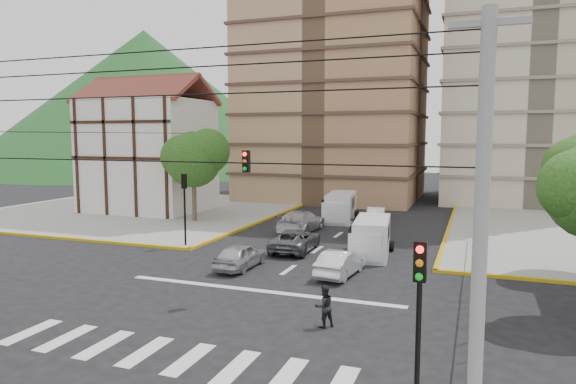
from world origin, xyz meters
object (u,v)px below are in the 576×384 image
at_px(car_white_front_right, 341,263).
at_px(car_silver_front_left, 240,256).
at_px(van_right_lane, 371,239).
at_px(van_left_lane, 340,208).
at_px(traffic_light_se, 419,305).
at_px(traffic_light_nw, 184,197).
at_px(pedestrian_crosswalk, 324,306).

bearing_deg(car_white_front_right, car_silver_front_left, 10.14).
xyz_separation_m(van_right_lane, van_left_lane, (-4.69, 11.13, 0.06)).
relative_size(traffic_light_se, traffic_light_nw, 1.00).
relative_size(traffic_light_se, van_right_lane, 0.89).
bearing_deg(van_left_lane, van_right_lane, -74.05).
relative_size(traffic_light_nw, van_right_lane, 0.89).
height_order(car_silver_front_left, car_white_front_right, car_silver_front_left).
height_order(van_left_lane, pedestrian_crosswalk, van_left_lane).
distance_m(traffic_light_nw, van_left_lane, 14.44).
bearing_deg(traffic_light_se, car_white_front_right, 111.62).
height_order(traffic_light_nw, van_right_lane, traffic_light_nw).
height_order(traffic_light_se, car_silver_front_left, traffic_light_se).
height_order(car_silver_front_left, pedestrian_crosswalk, pedestrian_crosswalk).
bearing_deg(van_right_lane, van_left_lane, 105.77).
relative_size(car_silver_front_left, car_white_front_right, 0.98).
xyz_separation_m(traffic_light_nw, pedestrian_crosswalk, (11.73, -9.76, -2.35)).
height_order(van_right_lane, van_left_lane, van_left_lane).
height_order(traffic_light_nw, car_silver_front_left, traffic_light_nw).
xyz_separation_m(traffic_light_se, van_left_lane, (-9.11, 28.34, -2.01)).
relative_size(van_left_lane, pedestrian_crosswalk, 3.42).
xyz_separation_m(car_silver_front_left, car_white_front_right, (5.25, 0.41, -0.01)).
xyz_separation_m(car_white_front_right, pedestrian_crosswalk, (1.15, -6.85, 0.12)).
bearing_deg(pedestrian_crosswalk, van_left_lane, -121.42).
relative_size(van_right_lane, van_left_lane, 0.95).
relative_size(van_right_lane, pedestrian_crosswalk, 3.23).
bearing_deg(traffic_light_nw, van_right_lane, 8.18).
distance_m(traffic_light_se, pedestrian_crosswalk, 7.39).
height_order(traffic_light_se, car_white_front_right, traffic_light_se).
distance_m(traffic_light_se, car_white_front_right, 13.87).
xyz_separation_m(traffic_light_se, pedestrian_crosswalk, (-3.87, 5.84, -2.35)).
xyz_separation_m(traffic_light_nw, van_right_lane, (11.19, 1.61, -2.07)).
relative_size(van_right_lane, car_white_front_right, 1.26).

